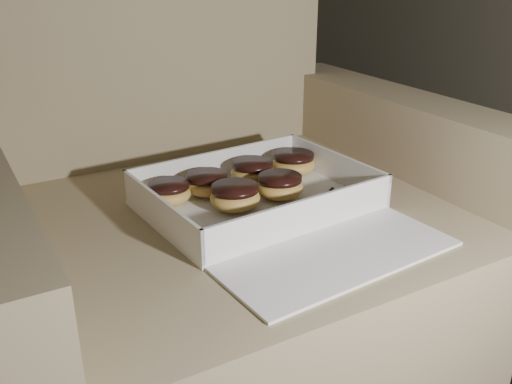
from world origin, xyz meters
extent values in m
cube|color=#8E7E5A|center=(0.57, 0.49, 0.23)|extent=(0.78, 0.78, 0.45)
cube|color=#8E7E5A|center=(0.57, 0.85, 0.73)|extent=(0.78, 0.15, 0.56)
cube|color=#8E7E5A|center=(0.99, 0.49, 0.30)|extent=(0.13, 0.78, 0.60)
cube|color=white|center=(0.61, 0.45, 0.46)|extent=(0.40, 0.32, 0.01)
cube|color=white|center=(0.60, 0.59, 0.49)|extent=(0.38, 0.03, 0.06)
cube|color=white|center=(0.62, 0.31, 0.49)|extent=(0.38, 0.03, 0.06)
cube|color=white|center=(0.42, 0.44, 0.49)|extent=(0.03, 0.29, 0.06)
cube|color=white|center=(0.80, 0.47, 0.49)|extent=(0.03, 0.29, 0.06)
cube|color=#C85078|center=(0.81, 0.47, 0.49)|extent=(0.02, 0.28, 0.05)
cube|color=white|center=(0.63, 0.23, 0.46)|extent=(0.39, 0.19, 0.01)
ellipsoid|color=gold|center=(0.55, 0.53, 0.48)|extent=(0.08, 0.08, 0.04)
cylinder|color=black|center=(0.55, 0.53, 0.50)|extent=(0.08, 0.08, 0.01)
ellipsoid|color=gold|center=(0.57, 0.45, 0.48)|extent=(0.09, 0.09, 0.04)
cylinder|color=black|center=(0.57, 0.45, 0.50)|extent=(0.08, 0.08, 0.01)
ellipsoid|color=gold|center=(0.47, 0.53, 0.48)|extent=(0.08, 0.08, 0.04)
cylinder|color=black|center=(0.47, 0.53, 0.50)|extent=(0.07, 0.07, 0.01)
ellipsoid|color=gold|center=(0.66, 0.45, 0.48)|extent=(0.09, 0.09, 0.04)
cylinder|color=black|center=(0.66, 0.45, 0.50)|extent=(0.08, 0.08, 0.01)
ellipsoid|color=gold|center=(0.75, 0.54, 0.48)|extent=(0.09, 0.09, 0.04)
cylinder|color=black|center=(0.75, 0.54, 0.50)|extent=(0.08, 0.08, 0.01)
ellipsoid|color=gold|center=(0.65, 0.54, 0.48)|extent=(0.09, 0.09, 0.04)
cylinder|color=black|center=(0.65, 0.54, 0.50)|extent=(0.08, 0.08, 0.01)
ellipsoid|color=black|center=(0.77, 0.43, 0.46)|extent=(0.01, 0.01, 0.00)
ellipsoid|color=black|center=(0.79, 0.40, 0.46)|extent=(0.01, 0.01, 0.00)
ellipsoid|color=black|center=(0.76, 0.43, 0.46)|extent=(0.01, 0.01, 0.00)
camera|label=1|loc=(0.14, -0.36, 0.88)|focal=40.00mm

